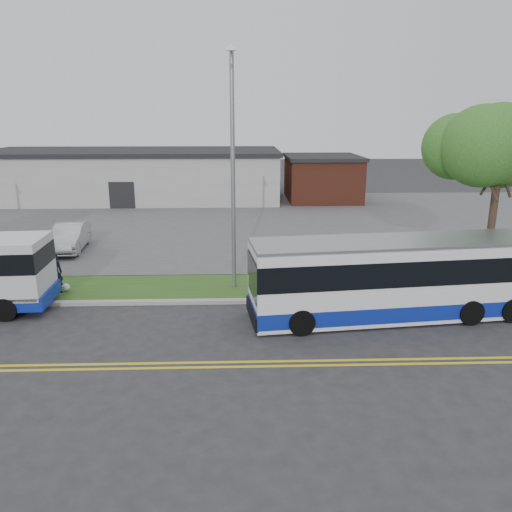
{
  "coord_description": "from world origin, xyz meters",
  "views": [
    {
      "loc": [
        3.24,
        -17.47,
        7.15
      ],
      "look_at": [
        3.92,
        2.29,
        1.6
      ],
      "focal_mm": 35.0,
      "sensor_mm": 36.0,
      "label": 1
    }
  ],
  "objects_px": {
    "streetlight_near": "(233,166)",
    "tree_east": "(502,140)",
    "transit_bus": "(394,278)",
    "pedestrian": "(55,273)",
    "parked_car_a": "(70,237)"
  },
  "relations": [
    {
      "from": "tree_east",
      "to": "transit_bus",
      "type": "xyz_separation_m",
      "value": [
        -5.16,
        -3.44,
        -4.73
      ]
    },
    {
      "from": "tree_east",
      "to": "pedestrian",
      "type": "xyz_separation_m",
      "value": [
        -18.34,
        -0.76,
        -5.25
      ]
    },
    {
      "from": "pedestrian",
      "to": "streetlight_near",
      "type": "bearing_deg",
      "value": 149.94
    },
    {
      "from": "pedestrian",
      "to": "tree_east",
      "type": "bearing_deg",
      "value": 148.53
    },
    {
      "from": "streetlight_near",
      "to": "parked_car_a",
      "type": "bearing_deg",
      "value": 144.28
    },
    {
      "from": "tree_east",
      "to": "transit_bus",
      "type": "distance_m",
      "value": 7.81
    },
    {
      "from": "tree_east",
      "to": "parked_car_a",
      "type": "distance_m",
      "value": 21.6
    },
    {
      "from": "transit_bus",
      "to": "pedestrian",
      "type": "bearing_deg",
      "value": 162.1
    },
    {
      "from": "streetlight_near",
      "to": "tree_east",
      "type": "bearing_deg",
      "value": 1.42
    },
    {
      "from": "streetlight_near",
      "to": "pedestrian",
      "type": "xyz_separation_m",
      "value": [
        -7.34,
        -0.48,
        -4.28
      ]
    },
    {
      "from": "tree_east",
      "to": "parked_car_a",
      "type": "height_order",
      "value": "tree_east"
    },
    {
      "from": "transit_bus",
      "to": "tree_east",
      "type": "bearing_deg",
      "value": 27.34
    },
    {
      "from": "transit_bus",
      "to": "pedestrian",
      "type": "height_order",
      "value": "transit_bus"
    },
    {
      "from": "pedestrian",
      "to": "parked_car_a",
      "type": "relative_size",
      "value": 0.39
    },
    {
      "from": "transit_bus",
      "to": "pedestrian",
      "type": "relative_size",
      "value": 6.25
    }
  ]
}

